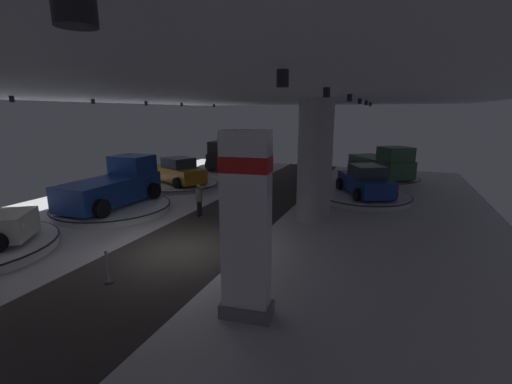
% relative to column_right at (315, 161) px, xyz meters
% --- Properties ---
extents(ground, '(24.00, 44.00, 0.06)m').
position_rel_column_right_xyz_m(ground, '(-3.64, -5.44, -2.77)').
color(ground, silver).
extents(ceiling_with_spotlights, '(24.00, 44.00, 0.39)m').
position_rel_column_right_xyz_m(ceiling_with_spotlights, '(-3.64, -5.44, 2.80)').
color(ceiling_with_spotlights, silver).
extents(column_right, '(1.55, 1.55, 5.50)m').
position_rel_column_right_xyz_m(column_right, '(0.00, 0.00, 0.00)').
color(column_right, '#ADADB2').
rests_on(column_right, ground).
extents(brand_sign_pylon, '(1.33, 0.79, 4.52)m').
position_rel_column_right_xyz_m(brand_sign_pylon, '(0.24, -8.37, -0.42)').
color(brand_sign_pylon, slate).
rests_on(brand_sign_pylon, ground).
extents(display_platform_mid_left, '(5.68, 5.68, 0.33)m').
position_rel_column_right_xyz_m(display_platform_mid_left, '(-9.67, -2.42, -2.57)').
color(display_platform_mid_left, silver).
rests_on(display_platform_mid_left, ground).
extents(pickup_truck_mid_left, '(2.71, 5.33, 2.30)m').
position_rel_column_right_xyz_m(pickup_truck_mid_left, '(-9.67, -2.10, -1.49)').
color(pickup_truck_mid_left, navy).
rests_on(pickup_truck_mid_left, display_platform_mid_left).
extents(display_platform_deep_right, '(5.68, 5.68, 0.26)m').
position_rel_column_right_xyz_m(display_platform_deep_right, '(2.39, 11.37, -2.60)').
color(display_platform_deep_right, '#B7B7BC').
rests_on(display_platform_deep_right, ground).
extents(pickup_truck_deep_right, '(4.85, 5.51, 2.30)m').
position_rel_column_right_xyz_m(pickup_truck_deep_right, '(2.58, 11.11, -1.55)').
color(pickup_truck_deep_right, '#2D5638').
rests_on(pickup_truck_deep_right, display_platform_deep_right).
extents(display_platform_far_left, '(5.32, 5.32, 0.24)m').
position_rel_column_right_xyz_m(display_platform_far_left, '(-10.03, 3.88, -2.61)').
color(display_platform_far_left, '#B7B7BC').
rests_on(display_platform_far_left, ground).
extents(display_car_far_left, '(4.57, 3.42, 1.71)m').
position_rel_column_right_xyz_m(display_car_far_left, '(-10.00, 3.87, -1.74)').
color(display_car_far_left, '#B77519').
rests_on(display_car_far_left, display_platform_far_left).
extents(display_platform_far_right, '(5.19, 5.19, 0.28)m').
position_rel_column_right_xyz_m(display_platform_far_right, '(1.90, 4.85, -2.59)').
color(display_platform_far_right, silver).
rests_on(display_platform_far_right, ground).
extents(display_car_far_right, '(3.59, 4.56, 1.71)m').
position_rel_column_right_xyz_m(display_car_far_right, '(1.91, 4.82, -1.70)').
color(display_car_far_right, navy).
rests_on(display_car_far_right, display_platform_far_right).
extents(display_platform_deep_left, '(5.68, 5.68, 0.29)m').
position_rel_column_right_xyz_m(display_platform_deep_left, '(-9.67, 11.09, -2.59)').
color(display_platform_deep_left, '#B7B7BC').
rests_on(display_platform_deep_left, ground).
extents(pickup_truck_deep_left, '(3.12, 5.50, 2.30)m').
position_rel_column_right_xyz_m(pickup_truck_deep_left, '(-9.64, 10.77, -1.53)').
color(pickup_truck_deep_left, black).
rests_on(pickup_truck_deep_left, display_platform_deep_left).
extents(visitor_walking_near, '(0.32, 0.32, 1.59)m').
position_rel_column_right_xyz_m(visitor_walking_near, '(-5.13, -1.57, -1.84)').
color(visitor_walking_near, black).
rests_on(visitor_walking_near, ground).
extents(stanchion_a, '(0.28, 0.28, 1.01)m').
position_rel_column_right_xyz_m(stanchion_a, '(-4.20, -8.31, -2.38)').
color(stanchion_a, '#333338').
rests_on(stanchion_a, ground).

